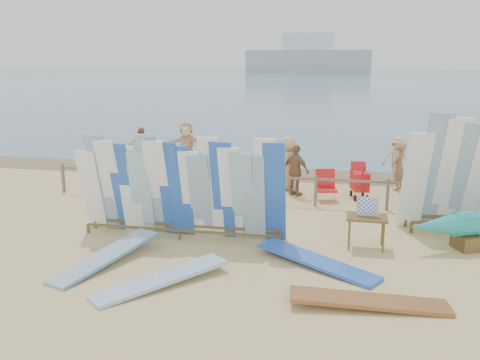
% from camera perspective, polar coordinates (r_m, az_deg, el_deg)
% --- Properties ---
extents(ground, '(160.00, 160.00, 0.00)m').
position_cam_1_polar(ground, '(12.32, -1.85, -6.21)').
color(ground, tan).
rests_on(ground, ground).
extents(ocean, '(320.00, 240.00, 0.02)m').
position_cam_1_polar(ocean, '(139.37, 10.90, 11.28)').
color(ocean, '#44697A').
rests_on(ocean, ground).
extents(wet_sand_strip, '(40.00, 2.60, 0.01)m').
position_cam_1_polar(wet_sand_strip, '(19.13, 3.24, 0.83)').
color(wet_sand_strip, olive).
rests_on(wet_sand_strip, ground).
extents(distant_ship, '(45.00, 8.00, 14.00)m').
position_cam_1_polar(distant_ship, '(191.86, 7.63, 13.44)').
color(distant_ship, '#999EA3').
rests_on(distant_ship, ocean).
extents(fence, '(12.08, 0.08, 0.90)m').
position_cam_1_polar(fence, '(14.96, 0.84, -0.18)').
color(fence, '#6D5F52').
rests_on(fence, ground).
extents(main_surfboard_rack, '(4.98, 0.81, 2.49)m').
position_cam_1_polar(main_surfboard_rack, '(11.95, -6.63, -1.26)').
color(main_surfboard_rack, brown).
rests_on(main_surfboard_rack, ground).
extents(side_surfboard_rack, '(2.65, 1.15, 2.96)m').
position_cam_1_polar(side_surfboard_rack, '(13.40, 23.10, 0.20)').
color(side_surfboard_rack, brown).
rests_on(side_surfboard_rack, ground).
extents(vendor_table, '(0.89, 0.63, 1.18)m').
position_cam_1_polar(vendor_table, '(11.73, 13.97, -5.59)').
color(vendor_table, brown).
rests_on(vendor_table, ground).
extents(flat_board_d, '(2.61, 1.84, 0.23)m').
position_cam_1_polar(flat_board_d, '(10.64, 8.60, -9.58)').
color(flat_board_d, blue).
rests_on(flat_board_d, ground).
extents(flat_board_e, '(1.41, 2.73, 0.34)m').
position_cam_1_polar(flat_board_e, '(11.00, -14.74, -9.09)').
color(flat_board_e, silver).
rests_on(flat_board_e, ground).
extents(flat_board_c, '(2.74, 0.85, 0.21)m').
position_cam_1_polar(flat_board_c, '(9.21, 14.27, -13.63)').
color(flat_board_c, brown).
rests_on(flat_board_c, ground).
extents(flat_board_b, '(2.19, 2.41, 0.23)m').
position_cam_1_polar(flat_board_b, '(9.85, -8.81, -11.51)').
color(flat_board_b, '#7DA7C8').
rests_on(flat_board_b, ground).
extents(beach_chair_left, '(0.61, 0.63, 0.90)m').
position_cam_1_polar(beach_chair_left, '(15.55, 1.11, -1.07)').
color(beach_chair_left, red).
rests_on(beach_chair_left, ground).
extents(beach_chair_right, '(0.71, 0.72, 0.93)m').
position_cam_1_polar(beach_chair_right, '(15.45, 9.64, -1.32)').
color(beach_chair_right, red).
rests_on(beach_chair_right, ground).
extents(stroller, '(0.69, 0.88, 1.09)m').
position_cam_1_polar(stroller, '(15.84, 13.26, -0.50)').
color(stroller, red).
rests_on(stroller, ground).
extents(beachgoer_2, '(0.76, 0.85, 1.60)m').
position_cam_1_polar(beachgoer_2, '(16.61, -11.83, 1.48)').
color(beachgoer_2, beige).
rests_on(beachgoer_2, ground).
extents(beachgoer_11, '(1.76, 0.74, 1.84)m').
position_cam_1_polar(beachgoer_11, '(19.70, -6.03, 3.85)').
color(beachgoer_11, beige).
rests_on(beachgoer_11, ground).
extents(beachgoer_9, '(1.03, 0.49, 1.54)m').
position_cam_1_polar(beachgoer_9, '(18.65, 17.17, 2.34)').
color(beachgoer_9, tan).
rests_on(beachgoer_9, ground).
extents(beachgoer_4, '(1.01, 0.83, 1.60)m').
position_cam_1_polar(beachgoer_4, '(15.76, 6.30, 1.07)').
color(beachgoer_4, '#8C6042').
rests_on(beachgoer_4, ground).
extents(beachgoer_6, '(0.86, 0.93, 1.76)m').
position_cam_1_polar(beachgoer_6, '(16.51, 5.41, 1.91)').
color(beachgoer_6, tan).
rests_on(beachgoer_6, ground).
extents(beachgoer_extra_1, '(0.99, 1.04, 1.72)m').
position_cam_1_polar(beachgoer_extra_1, '(19.33, -11.02, 3.32)').
color(beachgoer_extra_1, '#8C6042').
rests_on(beachgoer_extra_1, ground).
extents(beachgoer_7, '(0.52, 0.64, 1.55)m').
position_cam_1_polar(beachgoer_7, '(17.15, 17.42, 1.44)').
color(beachgoer_7, '#8C6042').
rests_on(beachgoer_7, ground).
extents(beachgoer_8, '(0.89, 0.99, 1.86)m').
position_cam_1_polar(beachgoer_8, '(15.39, 20.06, 0.53)').
color(beachgoer_8, beige).
rests_on(beachgoer_8, ground).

